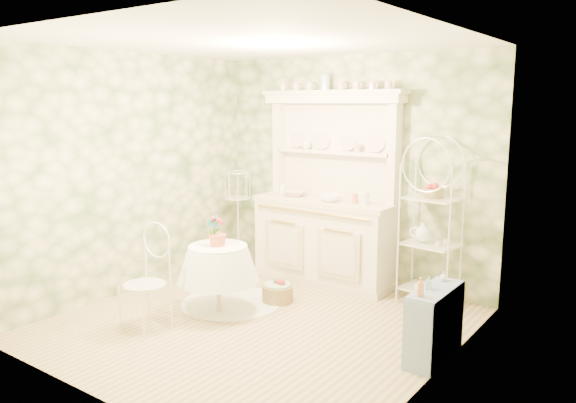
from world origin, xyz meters
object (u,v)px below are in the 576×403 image
Objects in this scene: bakers_rack at (431,217)px; side_shelf at (434,325)px; floor_basket at (278,293)px; round_table at (218,278)px; kitchen_dresser at (325,188)px; birdcage_stand at (238,210)px; cafe_chair at (144,284)px.

bakers_rack is 2.78× the size of side_shelf.
bakers_rack reaches higher than side_shelf.
round_table is at bearing -115.62° from floor_basket.
side_shelf is 2.19× the size of floor_basket.
kitchen_dresser is 1.74m from round_table.
bakers_rack is at bearing 34.74° from floor_basket.
birdcage_stand is at bearing -169.94° from bakers_rack.
birdcage_stand is at bearing 124.12° from round_table.
kitchen_dresser is at bearing 3.72° from birdcage_stand.
birdcage_stand reaches higher than cafe_chair.
cafe_chair is (-0.26, -0.74, 0.09)m from round_table.
kitchen_dresser reaches higher than birdcage_stand.
kitchen_dresser is 2.40m from side_shelf.
cafe_chair is 0.62× the size of birdcage_stand.
kitchen_dresser is 1.39m from floor_basket.
side_shelf is (0.56, -1.25, -0.66)m from bakers_rack.
bakers_rack is at bearing 120.63° from side_shelf.
side_shelf is 3.40m from birdcage_stand.
kitchen_dresser is at bearing 88.88° from floor_basket.
round_table is 2.35× the size of floor_basket.
side_shelf is at bearing -58.16° from bakers_rack.
round_table is 0.80× the size of cafe_chair.
floor_basket is at bearing 177.02° from side_shelf.
bakers_rack is 1.84m from floor_basket.
birdcage_stand is (-1.29, -0.08, -0.40)m from kitchen_dresser.
bakers_rack reaches higher than cafe_chair.
kitchen_dresser is at bearing 72.56° from cafe_chair.
round_table is 0.49× the size of birdcage_stand.
kitchen_dresser reaches higher than round_table.
round_table is at bearing -165.71° from side_shelf.
kitchen_dresser is 2.44m from cafe_chair.
cafe_chair reaches higher than floor_basket.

